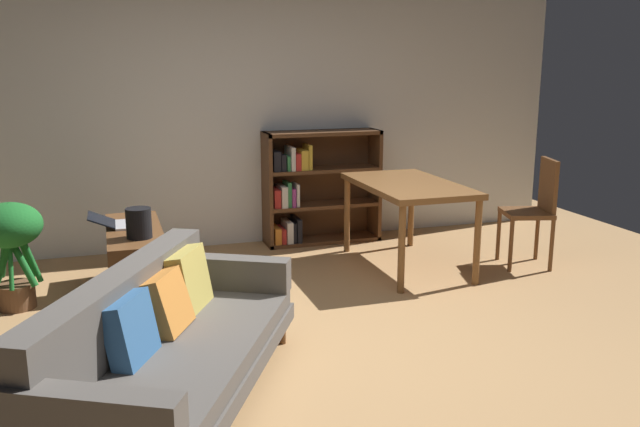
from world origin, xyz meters
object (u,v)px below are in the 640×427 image
(media_console, at_px, (136,262))
(bookshelf, at_px, (313,187))
(open_laptop, at_px, (120,223))
(dining_chair_near, at_px, (535,206))
(potted_floor_plant, at_px, (10,238))
(fabric_couch, at_px, (164,341))
(desk_speaker, at_px, (139,223))
(dining_table, at_px, (408,192))

(media_console, bearing_deg, bookshelf, 31.84)
(open_laptop, bearing_deg, dining_chair_near, -6.59)
(potted_floor_plant, bearing_deg, open_laptop, 10.48)
(dining_chair_near, relative_size, bookshelf, 0.83)
(fabric_couch, xyz_separation_m, desk_speaker, (-0.03, 1.52, 0.28))
(dining_chair_near, bearing_deg, desk_speaker, -179.84)
(desk_speaker, bearing_deg, dining_chair_near, 0.16)
(media_console, relative_size, open_laptop, 2.78)
(open_laptop, bearing_deg, bookshelf, 27.63)
(potted_floor_plant, bearing_deg, media_console, 1.34)
(media_console, relative_size, desk_speaker, 5.42)
(desk_speaker, bearing_deg, dining_table, 7.86)
(media_console, distance_m, bookshelf, 2.10)
(fabric_couch, height_order, potted_floor_plant, potted_floor_plant)
(desk_speaker, distance_m, dining_chair_near, 3.35)
(open_laptop, height_order, dining_chair_near, dining_chair_near)
(desk_speaker, bearing_deg, fabric_couch, -88.92)
(desk_speaker, xyz_separation_m, dining_table, (2.27, 0.31, 0.03))
(media_console, bearing_deg, potted_floor_plant, -178.66)
(fabric_couch, bearing_deg, potted_floor_plant, 117.25)
(fabric_couch, bearing_deg, desk_speaker, 91.08)
(media_console, height_order, open_laptop, open_laptop)
(open_laptop, relative_size, potted_floor_plant, 0.54)
(open_laptop, distance_m, dining_chair_near, 3.50)
(potted_floor_plant, xyz_separation_m, dining_table, (3.16, 0.04, 0.14))
(media_console, height_order, potted_floor_plant, potted_floor_plant)
(media_console, xyz_separation_m, bookshelf, (1.77, 1.10, 0.28))
(dining_chair_near, bearing_deg, media_console, 175.26)
(media_console, distance_m, potted_floor_plant, 0.91)
(open_laptop, xyz_separation_m, dining_table, (2.40, -0.10, 0.12))
(open_laptop, distance_m, bookshelf, 2.11)
(potted_floor_plant, distance_m, dining_table, 3.17)
(dining_chair_near, height_order, bookshelf, bookshelf)
(desk_speaker, xyz_separation_m, potted_floor_plant, (-0.89, 0.27, -0.11))
(media_console, xyz_separation_m, dining_chair_near, (3.38, -0.28, 0.27))
(media_console, bearing_deg, desk_speaker, -84.83)
(fabric_couch, xyz_separation_m, media_console, (-0.05, 1.80, -0.09))
(desk_speaker, bearing_deg, media_console, 95.17)
(desk_speaker, distance_m, dining_table, 2.29)
(fabric_couch, distance_m, dining_chair_near, 3.66)
(fabric_couch, distance_m, open_laptop, 1.94)
(media_console, bearing_deg, fabric_couch, -88.26)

